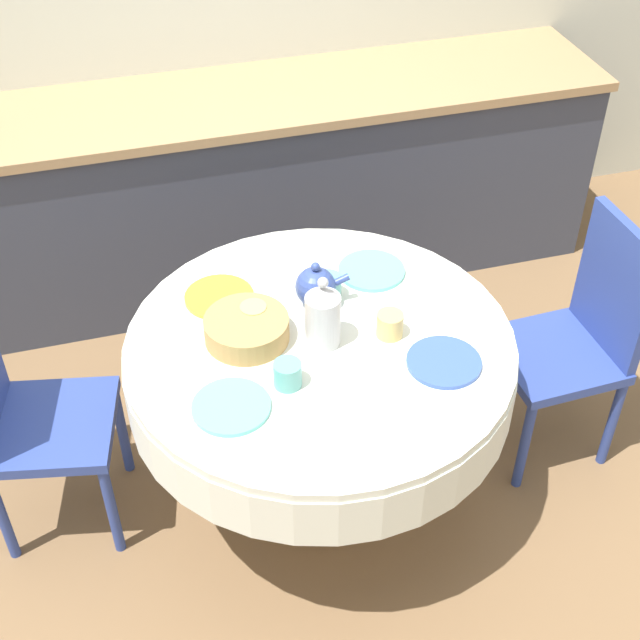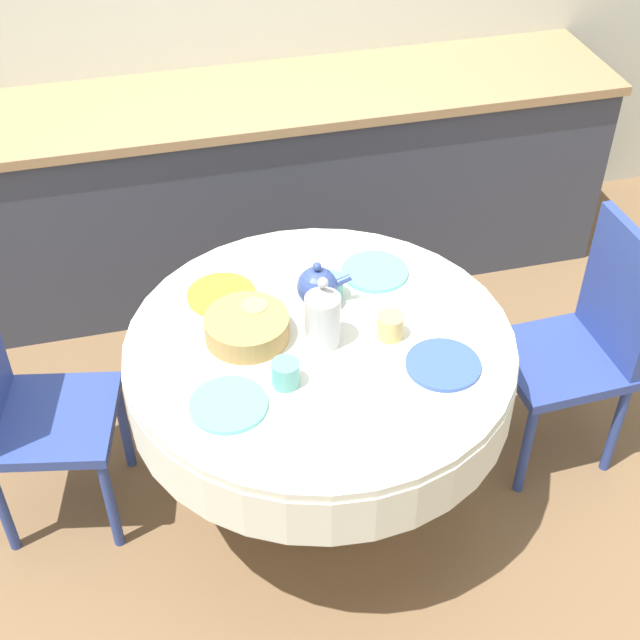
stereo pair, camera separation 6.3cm
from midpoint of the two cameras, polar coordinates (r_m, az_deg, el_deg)
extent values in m
plane|color=brown|center=(3.28, 0.56, -11.09)|extent=(12.00, 12.00, 0.00)
cube|color=#383D4C|center=(4.02, -4.42, 8.09)|extent=(3.20, 0.60, 0.86)
cube|color=#A37F56|center=(3.80, -4.77, 13.83)|extent=(3.24, 0.64, 0.04)
cylinder|color=brown|center=(3.26, 0.56, -10.87)|extent=(0.44, 0.44, 0.04)
cylinder|color=brown|center=(3.06, 0.59, -7.72)|extent=(0.11, 0.11, 0.50)
cylinder|color=silver|center=(2.82, 0.64, -3.11)|extent=(1.22, 1.22, 0.18)
cylinder|color=silver|center=(2.75, 0.65, -1.52)|extent=(1.21, 1.21, 0.03)
cube|color=#2D428E|center=(3.25, 15.54, -2.51)|extent=(0.42, 0.42, 0.04)
cube|color=#2D428E|center=(3.17, 19.22, 1.68)|extent=(0.05, 0.38, 0.49)
cylinder|color=#2D428E|center=(3.23, 13.57, -8.13)|extent=(0.04, 0.04, 0.41)
cylinder|color=#2D428E|center=(3.43, 10.94, -3.96)|extent=(0.04, 0.04, 0.41)
cylinder|color=#2D428E|center=(3.39, 18.89, -6.65)|extent=(0.04, 0.04, 0.41)
cylinder|color=#2D428E|center=(3.58, 16.04, -2.76)|extent=(0.04, 0.04, 0.41)
cube|color=#2D428E|center=(3.05, -16.13, -6.17)|extent=(0.47, 0.47, 0.04)
cylinder|color=#2D428E|center=(3.29, -11.89, -6.64)|extent=(0.04, 0.04, 0.41)
cylinder|color=#2D428E|center=(3.06, -12.65, -11.47)|extent=(0.04, 0.04, 0.41)
cylinder|color=#2D428E|center=(3.37, -17.86, -6.65)|extent=(0.04, 0.04, 0.41)
cylinder|color=#2D428E|center=(3.15, -19.11, -11.34)|extent=(0.04, 0.04, 0.41)
cylinder|color=#60BCB7|center=(2.54, -5.18, -5.43)|extent=(0.22, 0.22, 0.01)
cylinder|color=#5BA39E|center=(2.57, -1.52, -3.45)|extent=(0.08, 0.08, 0.08)
cylinder|color=#3856AD|center=(2.67, 8.55, -2.86)|extent=(0.22, 0.22, 0.01)
cylinder|color=#DBB766|center=(2.73, 5.17, -0.40)|extent=(0.08, 0.08, 0.08)
cylinder|color=yellow|center=(2.91, -5.72, 1.60)|extent=(0.22, 0.22, 0.01)
cylinder|color=#DBB766|center=(2.77, -3.57, 0.32)|extent=(0.08, 0.08, 0.08)
cylinder|color=#60BCB7|center=(3.00, 4.11, 3.11)|extent=(0.22, 0.22, 0.01)
cylinder|color=#5BA39E|center=(2.87, 1.31, 2.13)|extent=(0.08, 0.08, 0.08)
cylinder|color=#B2B2B7|center=(2.67, 0.85, -0.02)|extent=(0.11, 0.11, 0.17)
cone|color=#B2B2B7|center=(2.60, 0.87, 1.77)|extent=(0.10, 0.10, 0.04)
sphere|color=#B2B2B7|center=(2.58, 0.88, 2.40)|extent=(0.03, 0.03, 0.03)
cylinder|color=#33478E|center=(2.86, 0.45, 1.02)|extent=(0.07, 0.07, 0.01)
sphere|color=#33478E|center=(2.81, 0.45, 2.14)|extent=(0.13, 0.13, 0.13)
cylinder|color=#33478E|center=(2.83, 1.96, 2.48)|extent=(0.08, 0.02, 0.05)
sphere|color=#33478E|center=(2.76, 0.46, 3.43)|extent=(0.03, 0.03, 0.03)
cylinder|color=#AD844C|center=(2.73, -4.05, -0.48)|extent=(0.26, 0.26, 0.08)
camera|label=1|loc=(0.03, -89.33, 0.57)|focal=50.00mm
camera|label=2|loc=(0.03, 90.67, -0.57)|focal=50.00mm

